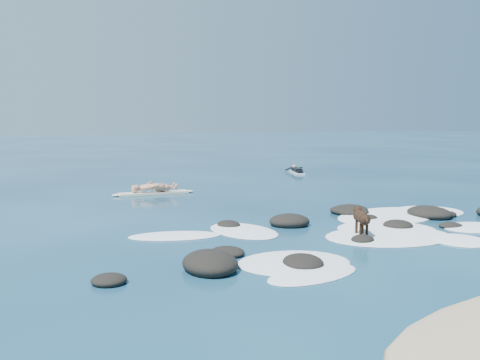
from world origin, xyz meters
name	(u,v)px	position (x,y,z in m)	size (l,w,h in m)	color
ground	(334,225)	(0.00, 0.00, 0.00)	(160.00, 160.00, 0.00)	#0A2642
reef_rocks	(445,225)	(2.51, -1.57, 0.11)	(14.77, 7.17, 0.56)	black
breaking_foam	(396,229)	(1.25, -1.10, 0.01)	(13.39, 6.85, 0.12)	white
standing_surfer_rig	(153,176)	(-3.13, 7.92, 0.73)	(3.25, 0.65, 1.85)	beige
paddling_surfer_rig	(297,171)	(5.94, 12.72, 0.13)	(1.21, 2.20, 0.38)	white
dog	(361,218)	(-0.18, -1.49, 0.50)	(0.58, 1.14, 0.75)	black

